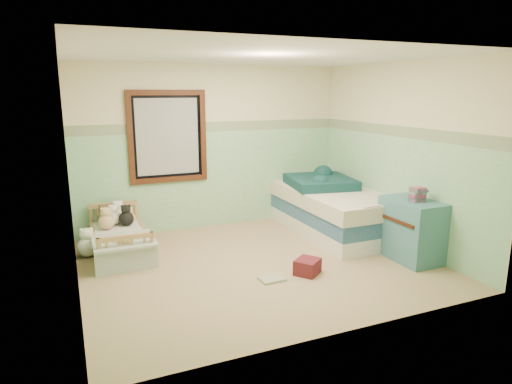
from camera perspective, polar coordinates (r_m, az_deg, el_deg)
name	(u,v)px	position (r m, az deg, el deg)	size (l,w,h in m)	color
floor	(259,264)	(5.69, 0.34, -9.16)	(4.20, 3.60, 0.02)	#9B8157
ceiling	(259,55)	(5.30, 0.38, 17.04)	(4.20, 3.60, 0.02)	silver
wall_back	(213,148)	(7.02, -5.54, 5.62)	(4.20, 0.04, 2.50)	beige
wall_front	(345,197)	(3.80, 11.25, -0.65)	(4.20, 0.04, 2.50)	beige
wall_left	(69,178)	(4.92, -22.70, 1.63)	(0.04, 3.60, 2.50)	beige
wall_right	(399,155)	(6.47, 17.72, 4.47)	(0.04, 3.60, 2.50)	beige
wainscot_mint	(214,179)	(7.09, -5.41, 1.60)	(4.20, 0.01, 1.50)	#7CBB7C
border_strip	(212,127)	(6.97, -5.56, 8.26)	(4.20, 0.01, 0.15)	#416145
window_frame	(168,137)	(6.78, -11.15, 6.89)	(1.16, 0.06, 1.36)	black
window_blinds	(168,137)	(6.79, -11.17, 6.90)	(0.92, 0.01, 1.12)	#B9B9B5
toddler_bed_frame	(121,247)	(6.26, -16.82, -6.73)	(0.68, 1.35, 0.17)	#B87C52
toddler_mattress	(120,237)	(6.21, -16.90, -5.45)	(0.62, 1.29, 0.12)	silver
patchwork_quilt	(124,241)	(5.79, -16.47, -5.96)	(0.73, 0.68, 0.03)	#7995C0
plush_bed_brown	(104,217)	(6.63, -18.78, -3.03)	(0.19, 0.19, 0.19)	brown
plush_bed_white	(119,215)	(6.65, -17.07, -2.78)	(0.21, 0.21, 0.21)	white
plush_bed_tan	(109,221)	(6.43, -18.16, -3.57)	(0.17, 0.17, 0.17)	#E5B786
plush_bed_dark	(126,218)	(6.44, -16.14, -3.25)	(0.20, 0.20, 0.20)	black
plush_floor_cream	(88,247)	(6.27, -20.62, -6.54)	(0.26, 0.26, 0.26)	white
plush_floor_tan	(126,257)	(5.75, -16.16, -7.94)	(0.27, 0.27, 0.27)	#E5B786
twin_bed_frame	(332,225)	(6.97, 9.64, -4.14)	(1.09, 2.18, 0.22)	white
twin_boxspring	(333,211)	(6.91, 9.71, -2.39)	(1.09, 2.18, 0.22)	navy
twin_mattress	(333,197)	(6.86, 9.78, -0.62)	(1.13, 2.23, 0.22)	silver
teal_blanket	(320,182)	(7.04, 8.17, 1.29)	(0.93, 0.98, 0.14)	black
dresser	(411,230)	(6.04, 19.12, -4.57)	(0.49, 0.78, 0.78)	teal
book_stack	(417,194)	(5.88, 19.83, -0.29)	(0.17, 0.13, 0.17)	brown
red_pillow	(307,267)	(5.39, 6.55, -9.39)	(0.29, 0.25, 0.18)	maroon
floor_book	(272,279)	(5.23, 2.05, -10.96)	(0.28, 0.22, 0.03)	yellow
extra_plush_0	(114,218)	(6.54, -17.63, -3.15)	(0.19, 0.19, 0.19)	white
extra_plush_1	(129,218)	(6.52, -15.78, -3.22)	(0.16, 0.16, 0.16)	#E5B786
extra_plush_2	(106,222)	(6.35, -18.49, -3.63)	(0.21, 0.21, 0.21)	#E5B786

